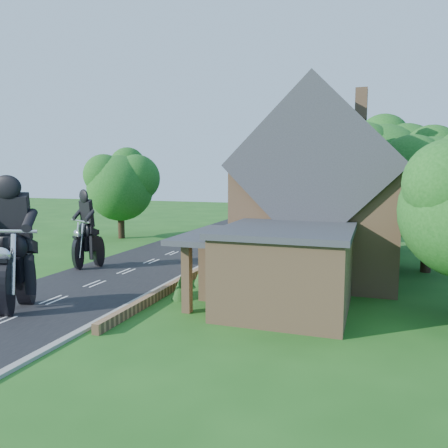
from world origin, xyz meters
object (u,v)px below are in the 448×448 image
(house, at_px, (320,197))
(motorcycle_follow, at_px, (89,257))
(motorcycle_lead, at_px, (16,291))
(annex, at_px, (283,267))
(garden_wall, at_px, (209,266))

(house, relative_size, motorcycle_follow, 6.79)
(motorcycle_follow, bearing_deg, house, -140.19)
(motorcycle_lead, bearing_deg, house, -149.96)
(house, bearing_deg, annex, -95.24)
(garden_wall, distance_m, motorcycle_follow, 7.17)
(house, height_order, motorcycle_follow, house)
(garden_wall, xyz_separation_m, motorcycle_lead, (-4.74, -9.70, 0.63))
(annex, height_order, motorcycle_lead, annex)
(house, bearing_deg, motorcycle_lead, -135.61)
(motorcycle_follow, bearing_deg, garden_wall, -137.08)
(motorcycle_lead, distance_m, motorcycle_follow, 8.04)
(house, relative_size, motorcycle_lead, 5.73)
(annex, xyz_separation_m, motorcycle_lead, (-10.30, -3.90, -0.93))
(annex, bearing_deg, motorcycle_follow, 162.82)
(motorcycle_lead, height_order, motorcycle_follow, motorcycle_lead)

